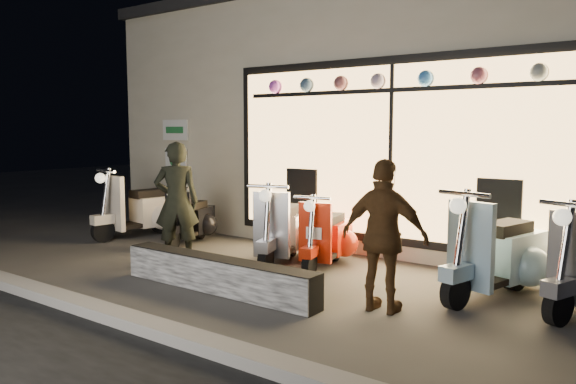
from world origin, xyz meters
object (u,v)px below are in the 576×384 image
at_px(scooter_silver, 285,229).
at_px(woman, 384,236).
at_px(scooter_red, 328,236).
at_px(graffiti_barrier, 218,275).
at_px(man, 177,202).

distance_m(scooter_silver, woman, 2.54).
height_order(scooter_silver, scooter_red, scooter_silver).
height_order(graffiti_barrier, scooter_red, scooter_red).
distance_m(graffiti_barrier, woman, 2.01).
xyz_separation_m(scooter_silver, woman, (2.18, -1.25, 0.34)).
height_order(graffiti_barrier, man, man).
relative_size(graffiti_barrier, scooter_red, 1.97).
distance_m(scooter_red, man, 2.19).
bearing_deg(scooter_red, man, -162.64).
bearing_deg(man, scooter_red, 165.71).
height_order(graffiti_barrier, scooter_silver, scooter_silver).
height_order(graffiti_barrier, woman, woman).
xyz_separation_m(scooter_silver, man, (-1.20, -0.94, 0.40)).
relative_size(graffiti_barrier, man, 1.61).
relative_size(scooter_silver, scooter_red, 1.11).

